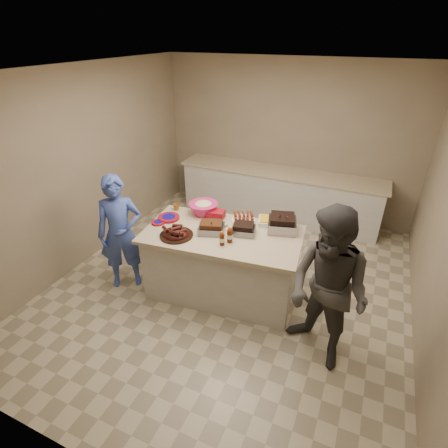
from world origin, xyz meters
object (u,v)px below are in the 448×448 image
at_px(roasting_pan, 282,230).
at_px(bbq_bottle_a, 222,245).
at_px(bbq_bottle_b, 230,242).
at_px(plastic_cup, 177,210).
at_px(mustard_bottle, 220,229).
at_px(guest_blue, 129,282).
at_px(rib_platter, 177,236).
at_px(island, 222,291).
at_px(guest_gray, 316,354).
at_px(coleslaw_bowl, 204,214).

xyz_separation_m(roasting_pan, bbq_bottle_a, (-0.53, -0.60, 0.00)).
xyz_separation_m(bbq_bottle_b, plastic_cup, (-0.99, 0.47, 0.00)).
distance_m(bbq_bottle_a, plastic_cup, 1.08).
bearing_deg(mustard_bottle, guest_blue, -160.62).
height_order(rib_platter, guest_blue, rib_platter).
xyz_separation_m(island, guest_blue, (-1.27, -0.35, 0.00)).
bearing_deg(guest_gray, island, -169.48).
bearing_deg(island, guest_gray, -27.51).
bearing_deg(coleslaw_bowl, rib_platter, -93.70).
relative_size(island, mustard_bottle, 16.42).
xyz_separation_m(roasting_pan, plastic_cup, (-1.46, -0.04, 0.00)).
xyz_separation_m(rib_platter, guest_blue, (-0.80, -0.07, -0.90)).
bearing_deg(island, plastic_cup, 153.05).
distance_m(bbq_bottle_b, mustard_bottle, 0.32).
xyz_separation_m(mustard_bottle, guest_gray, (1.42, -0.61, -0.90)).
bearing_deg(guest_blue, mustard_bottle, -15.33).
xyz_separation_m(island, mustard_bottle, (-0.07, 0.08, 0.90)).
height_order(coleslaw_bowl, guest_gray, coleslaw_bowl).
distance_m(roasting_pan, bbq_bottle_a, 0.80).
height_order(bbq_bottle_b, guest_blue, bbq_bottle_b).
bearing_deg(roasting_pan, plastic_cup, 166.92).
height_order(rib_platter, mustard_bottle, rib_platter).
bearing_deg(guest_gray, plastic_cup, -169.27).
bearing_deg(coleslaw_bowl, island, -39.55).
xyz_separation_m(rib_platter, coleslaw_bowl, (0.04, 0.64, 0.00)).
bearing_deg(guest_gray, roasting_pan, 160.56).
relative_size(coleslaw_bowl, mustard_bottle, 3.33).
distance_m(island, mustard_bottle, 0.91).
xyz_separation_m(rib_platter, guest_gray, (1.82, -0.25, -0.90)).
height_order(bbq_bottle_a, plastic_cup, bbq_bottle_a).
xyz_separation_m(bbq_bottle_b, mustard_bottle, (-0.23, 0.22, 0.00)).
relative_size(rib_platter, bbq_bottle_b, 2.06).
height_order(coleslaw_bowl, mustard_bottle, coleslaw_bowl).
relative_size(coleslaw_bowl, bbq_bottle_b, 1.99).
xyz_separation_m(coleslaw_bowl, bbq_bottle_b, (0.59, -0.51, 0.00)).
relative_size(bbq_bottle_b, mustard_bottle, 1.67).
bearing_deg(island, bbq_bottle_b, -48.83).
relative_size(plastic_cup, guest_blue, 0.06).
xyz_separation_m(roasting_pan, mustard_bottle, (-0.71, -0.28, 0.00)).
bearing_deg(guest_blue, guest_gray, -38.76).
bearing_deg(rib_platter, guest_blue, -175.31).
height_order(island, bbq_bottle_a, bbq_bottle_a).
height_order(guest_blue, guest_gray, guest_gray).
xyz_separation_m(coleslaw_bowl, mustard_bottle, (0.36, -0.28, 0.00)).
xyz_separation_m(island, guest_gray, (1.35, -0.53, 0.00)).
distance_m(roasting_pan, guest_blue, 2.23).
distance_m(mustard_bottle, guest_blue, 1.56).
bearing_deg(bbq_bottle_a, mustard_bottle, 118.80).
xyz_separation_m(island, coleslaw_bowl, (-0.43, 0.36, 0.90)).
height_order(island, plastic_cup, plastic_cup).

